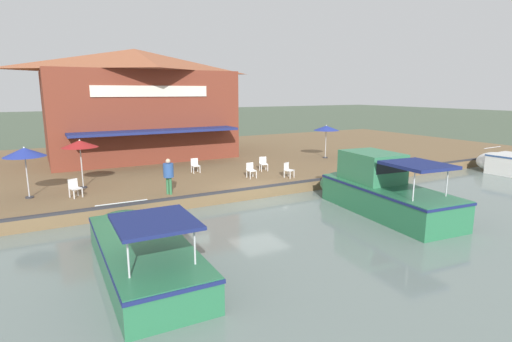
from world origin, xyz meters
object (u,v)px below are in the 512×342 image
object	(u,v)px
cafe_chair_mid_patio	(75,187)
cafe_chair_facing_river	(195,165)
patio_umbrella_back_row	(326,128)
cafe_chair_back_row_seat	(288,169)
person_mid_patio	(168,172)
cafe_chair_beside_entrance	(251,169)
tree_upstream_bank	(145,98)
motorboat_nearest_quay	(376,189)
waterfront_restaurant	(137,103)
motorboat_fourth_along	(139,247)
patio_umbrella_far_corner	(80,144)
patio_umbrella_mid_patio_right	(24,152)
cafe_chair_under_first_umbrella	(263,163)

from	to	relation	value
cafe_chair_mid_patio	cafe_chair_facing_river	bearing A→B (deg)	111.81
patio_umbrella_back_row	cafe_chair_facing_river	distance (m)	10.44
cafe_chair_back_row_seat	person_mid_patio	xyz separation A→B (m)	(0.44, -7.05, 0.60)
cafe_chair_beside_entrance	tree_upstream_bank	bearing A→B (deg)	-170.55
cafe_chair_mid_patio	motorboat_nearest_quay	size ratio (longest dim) A/B	0.11
waterfront_restaurant	motorboat_fourth_along	world-z (taller)	waterfront_restaurant
cafe_chair_back_row_seat	patio_umbrella_far_corner	bearing A→B (deg)	-105.61
motorboat_fourth_along	tree_upstream_bank	size ratio (longest dim) A/B	1.22
waterfront_restaurant	cafe_chair_mid_patio	xyz separation A→B (m)	(11.01, -5.51, -3.52)
patio_umbrella_mid_patio_right	cafe_chair_facing_river	bearing A→B (deg)	102.18
waterfront_restaurant	motorboat_fourth_along	xyz separation A→B (m)	(18.67, -4.33, -3.96)
patio_umbrella_far_corner	cafe_chair_mid_patio	distance (m)	2.57
person_mid_patio	motorboat_fourth_along	xyz separation A→B (m)	(6.08, -2.80, -1.05)
cafe_chair_mid_patio	cafe_chair_back_row_seat	bearing A→B (deg)	84.07
patio_umbrella_mid_patio_right	cafe_chair_mid_patio	size ratio (longest dim) A/B	2.80
patio_umbrella_mid_patio_right	cafe_chair_under_first_umbrella	bearing A→B (deg)	91.83
patio_umbrella_mid_patio_right	tree_upstream_bank	size ratio (longest dim) A/B	0.37
waterfront_restaurant	cafe_chair_facing_river	bearing A→B (deg)	9.55
motorboat_fourth_along	cafe_chair_beside_entrance	bearing A→B (deg)	133.19
patio_umbrella_back_row	motorboat_nearest_quay	size ratio (longest dim) A/B	0.30
cafe_chair_mid_patio	motorboat_fourth_along	xyz separation A→B (m)	(7.66, 1.18, -0.45)
tree_upstream_bank	waterfront_restaurant	bearing A→B (deg)	-24.13
patio_umbrella_far_corner	motorboat_nearest_quay	size ratio (longest dim) A/B	0.31
tree_upstream_bank	cafe_chair_back_row_seat	bearing A→B (deg)	15.72
cafe_chair_mid_patio	motorboat_fourth_along	distance (m)	7.76
cafe_chair_under_first_umbrella	cafe_chair_mid_patio	bearing A→B (deg)	-83.27
patio_umbrella_far_corner	cafe_chair_facing_river	xyz separation A→B (m)	(-0.97, 6.37, -1.76)
patio_umbrella_mid_patio_right	patio_umbrella_back_row	distance (m)	19.19
patio_umbrella_far_corner	patio_umbrella_back_row	xyz separation A→B (m)	(-1.44, 16.65, -0.05)
patio_umbrella_far_corner	person_mid_patio	xyz separation A→B (m)	(3.37, 3.45, -1.16)
cafe_chair_mid_patio	motorboat_nearest_quay	world-z (taller)	motorboat_nearest_quay
cafe_chair_back_row_seat	motorboat_nearest_quay	xyz separation A→B (m)	(5.68, 1.04, -0.06)
patio_umbrella_mid_patio_right	person_mid_patio	bearing A→B (deg)	67.25
patio_umbrella_back_row	cafe_chair_under_first_umbrella	world-z (taller)	patio_umbrella_back_row
cafe_chair_mid_patio	person_mid_patio	distance (m)	4.32
cafe_chair_mid_patio	cafe_chair_under_first_umbrella	size ratio (longest dim) A/B	1.00
tree_upstream_bank	patio_umbrella_far_corner	bearing A→B (deg)	-27.39
patio_umbrella_far_corner	cafe_chair_facing_river	distance (m)	6.68
patio_umbrella_mid_patio_right	motorboat_nearest_quay	xyz separation A→B (m)	(7.70, 13.94, -1.71)
motorboat_nearest_quay	cafe_chair_beside_entrance	bearing A→B (deg)	-156.18
patio_umbrella_back_row	person_mid_patio	distance (m)	14.10
patio_umbrella_back_row	person_mid_patio	bearing A→B (deg)	-70.01
waterfront_restaurant	cafe_chair_facing_river	size ratio (longest dim) A/B	15.49
cafe_chair_back_row_seat	cafe_chair_mid_patio	xyz separation A→B (m)	(-1.14, -11.03, 0.00)
person_mid_patio	motorboat_fourth_along	size ratio (longest dim) A/B	0.22
cafe_chair_beside_entrance	patio_umbrella_mid_patio_right	bearing A→B (deg)	-95.45
patio_umbrella_far_corner	patio_umbrella_back_row	bearing A→B (deg)	94.93
cafe_chair_beside_entrance	person_mid_patio	bearing A→B (deg)	-74.83
cafe_chair_back_row_seat	cafe_chair_under_first_umbrella	distance (m)	2.43
cafe_chair_facing_river	tree_upstream_bank	xyz separation A→B (m)	(-11.13, -0.10, 3.82)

